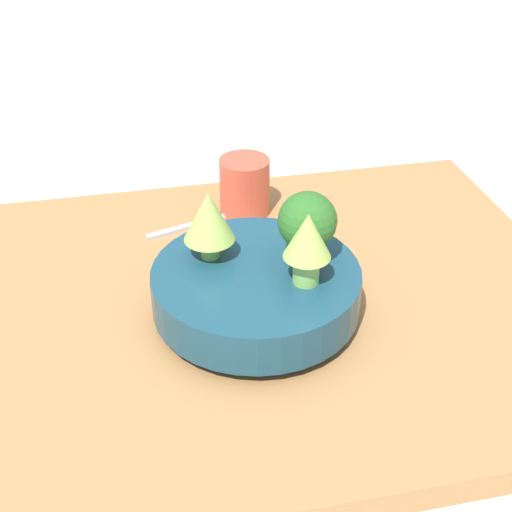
{
  "coord_description": "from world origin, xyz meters",
  "views": [
    {
      "loc": [
        0.1,
        0.68,
        0.55
      ],
      "look_at": [
        -0.04,
        0.03,
        0.12
      ],
      "focal_mm": 50.0,
      "sensor_mm": 36.0,
      "label": 1
    }
  ],
  "objects": [
    {
      "name": "romanesco_piece_far",
      "position": [
        -0.09,
        0.07,
        0.15
      ],
      "size": [
        0.05,
        0.05,
        0.09
      ],
      "color": "#7AB256",
      "rests_on": "bowl"
    },
    {
      "name": "cup",
      "position": [
        -0.07,
        -0.21,
        0.07
      ],
      "size": [
        0.07,
        0.07,
        0.08
      ],
      "color": "#C64C38",
      "rests_on": "table"
    },
    {
      "name": "ground_plane",
      "position": [
        0.0,
        0.0,
        0.0
      ],
      "size": [
        6.0,
        6.0,
        0.0
      ],
      "primitive_type": "plane",
      "color": "silver"
    },
    {
      "name": "fork",
      "position": [
        -0.01,
        -0.19,
        0.04
      ],
      "size": [
        0.18,
        0.06,
        0.01
      ],
      "color": "#B2B2B7",
      "rests_on": "table"
    },
    {
      "name": "romanesco_piece_near",
      "position": [
        0.01,
        -0.01,
        0.15
      ],
      "size": [
        0.06,
        0.06,
        0.08
      ],
      "color": "#6BA34C",
      "rests_on": "bowl"
    },
    {
      "name": "table",
      "position": [
        0.0,
        0.0,
        0.02
      ],
      "size": [
        0.89,
        0.62,
        0.03
      ],
      "color": "#9E7042",
      "rests_on": "ground_plane"
    },
    {
      "name": "bowl",
      "position": [
        -0.04,
        0.03,
        0.07
      ],
      "size": [
        0.24,
        0.24,
        0.06
      ],
      "color": "navy",
      "rests_on": "table"
    },
    {
      "name": "broccoli_floret_left",
      "position": [
        -0.1,
        0.03,
        0.15
      ],
      "size": [
        0.07,
        0.07,
        0.09
      ],
      "color": "#6BA34C",
      "rests_on": "bowl"
    }
  ]
}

